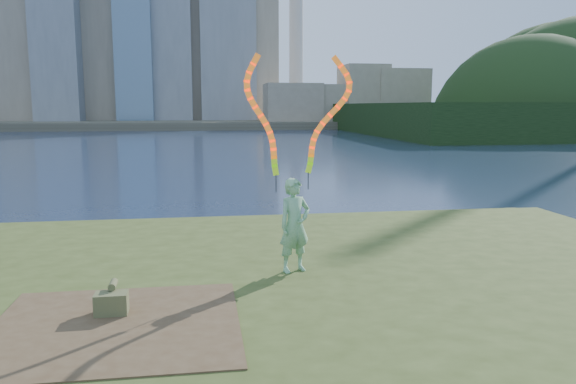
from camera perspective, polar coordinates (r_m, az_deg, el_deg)
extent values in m
plane|color=#19253F|center=(11.11, -2.97, -10.45)|extent=(320.00, 320.00, 0.00)
cube|color=#354318|center=(8.74, -1.24, -14.87)|extent=(20.00, 18.00, 0.30)
cube|color=#354318|center=(8.92, -1.50, -12.63)|extent=(17.00, 15.00, 0.30)
cube|color=#354318|center=(9.02, -1.68, -10.69)|extent=(14.00, 12.00, 0.30)
cube|color=#47331E|center=(7.86, -17.07, -12.83)|extent=(3.20, 3.00, 0.02)
cube|color=#484335|center=(105.49, -8.29, 6.98)|extent=(320.00, 40.00, 1.20)
imported|color=#237A2F|center=(9.67, 0.67, -3.40)|extent=(0.70, 0.59, 1.63)
cylinder|color=black|center=(9.48, -1.22, 0.89)|extent=(0.02, 0.02, 0.30)
cylinder|color=black|center=(9.82, 2.06, 1.16)|extent=(0.02, 0.02, 0.30)
cube|color=#434929|center=(8.22, -17.50, -10.80)|extent=(0.44, 0.30, 0.31)
cylinder|color=#434929|center=(8.35, -17.35, -8.96)|extent=(0.11, 0.29, 0.10)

